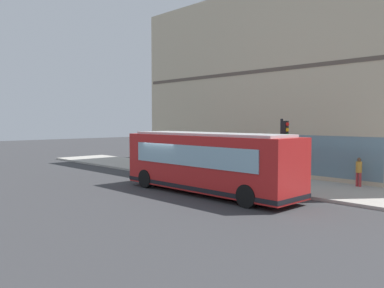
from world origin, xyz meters
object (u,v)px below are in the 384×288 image
object	(u,v)px
traffic_light_near_corner	(284,141)
pedestrian_by_light_pole	(206,159)
fire_hydrant	(251,168)
pedestrian_near_hydrant	(159,154)
pedestrian_near_building_entrance	(243,166)
city_bus_nearside	(208,163)
newspaper_vending_box	(172,166)
pedestrian_walking_along_curb	(359,170)

from	to	relation	value
traffic_light_near_corner	pedestrian_by_light_pole	world-z (taller)	traffic_light_near_corner
fire_hydrant	pedestrian_near_hydrant	world-z (taller)	pedestrian_near_hydrant
pedestrian_near_hydrant	pedestrian_near_building_entrance	xyz separation A→B (m)	(-0.76, -8.70, -0.10)
pedestrian_by_light_pole	pedestrian_near_building_entrance	xyz separation A→B (m)	(-1.15, -4.10, -0.08)
city_bus_nearside	newspaper_vending_box	xyz separation A→B (m)	(3.37, 6.67, -0.95)
traffic_light_near_corner	pedestrian_walking_along_curb	size ratio (longest dim) A/B	2.33
fire_hydrant	pedestrian_walking_along_curb	world-z (taller)	pedestrian_walking_along_curb
fire_hydrant	pedestrian_near_hydrant	distance (m)	7.40
fire_hydrant	city_bus_nearside	bearing A→B (deg)	-159.79
pedestrian_near_building_entrance	newspaper_vending_box	size ratio (longest dim) A/B	1.72
pedestrian_by_light_pole	pedestrian_walking_along_curb	bearing A→B (deg)	-79.16
city_bus_nearside	pedestrian_near_building_entrance	size ratio (longest dim) A/B	6.50
traffic_light_near_corner	newspaper_vending_box	distance (m)	9.46
pedestrian_by_light_pole	pedestrian_walking_along_curb	world-z (taller)	pedestrian_by_light_pole
pedestrian_by_light_pole	pedestrian_walking_along_curb	distance (m)	9.80
pedestrian_walking_along_curb	newspaper_vending_box	distance (m)	11.88
pedestrian_by_light_pole	pedestrian_near_hydrant	size ratio (longest dim) A/B	0.98
fire_hydrant	pedestrian_by_light_pole	size ratio (longest dim) A/B	0.44
city_bus_nearside	newspaper_vending_box	distance (m)	7.53
pedestrian_by_light_pole	pedestrian_walking_along_curb	xyz separation A→B (m)	(1.84, -9.63, -0.07)
pedestrian_near_building_entrance	pedestrian_walking_along_curb	bearing A→B (deg)	-61.58
city_bus_nearside	pedestrian_by_light_pole	world-z (taller)	city_bus_nearside
traffic_light_near_corner	pedestrian_walking_along_curb	bearing A→B (deg)	-28.89
fire_hydrant	pedestrian_walking_along_curb	xyz separation A→B (m)	(0.02, -7.19, 0.52)
fire_hydrant	pedestrian_near_hydrant	bearing A→B (deg)	107.42
pedestrian_near_hydrant	pedestrian_near_building_entrance	distance (m)	8.73
fire_hydrant	pedestrian_by_light_pole	distance (m)	3.10
pedestrian_near_hydrant	traffic_light_near_corner	bearing A→B (deg)	-97.90
pedestrian_walking_along_curb	pedestrian_near_building_entrance	xyz separation A→B (m)	(-2.99, 5.53, -0.00)
newspaper_vending_box	pedestrian_walking_along_curb	bearing A→B (deg)	-73.32
city_bus_nearside	pedestrian_walking_along_curb	xyz separation A→B (m)	(6.78, -4.70, -0.52)
city_bus_nearside	pedestrian_near_hydrant	xyz separation A→B (m)	(4.55, 9.52, -0.42)
city_bus_nearside	newspaper_vending_box	size ratio (longest dim) A/B	11.16
pedestrian_walking_along_curb	newspaper_vending_box	world-z (taller)	pedestrian_walking_along_curb
city_bus_nearside	pedestrian_near_building_entrance	world-z (taller)	city_bus_nearside
fire_hydrant	pedestrian_by_light_pole	xyz separation A→B (m)	(-1.82, 2.44, 0.60)
city_bus_nearside	pedestrian_near_hydrant	bearing A→B (deg)	64.47
traffic_light_near_corner	fire_hydrant	world-z (taller)	traffic_light_near_corner
fire_hydrant	newspaper_vending_box	world-z (taller)	newspaper_vending_box
pedestrian_walking_along_curb	newspaper_vending_box	xyz separation A→B (m)	(-3.41, 11.38, -0.43)
traffic_light_near_corner	pedestrian_near_hydrant	distance (m)	12.28
pedestrian_near_hydrant	pedestrian_walking_along_curb	bearing A→B (deg)	-81.09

